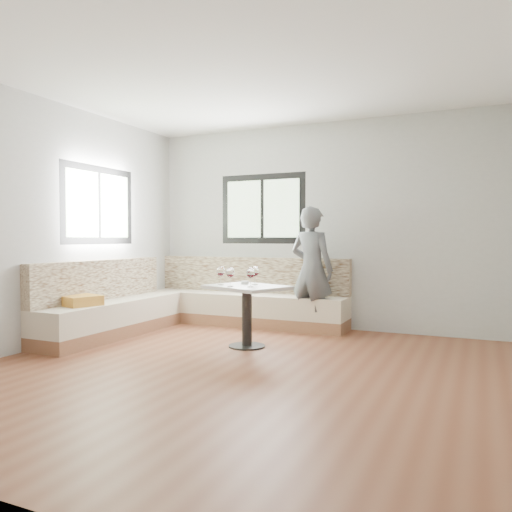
{
  "coord_description": "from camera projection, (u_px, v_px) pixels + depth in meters",
  "views": [
    {
      "loc": [
        1.99,
        -4.08,
        1.22
      ],
      "look_at": [
        -0.35,
        1.06,
        1.02
      ],
      "focal_mm": 35.0,
      "sensor_mm": 36.0,
      "label": 1
    }
  ],
  "objects": [
    {
      "name": "room",
      "position": [
        239.0,
        218.0,
        4.63
      ],
      "size": [
        5.01,
        5.01,
        2.81
      ],
      "color": "brown",
      "rests_on": "ground"
    },
    {
      "name": "wine_glass_b",
      "position": [
        230.0,
        273.0,
        5.47
      ],
      "size": [
        0.1,
        0.1,
        0.21
      ],
      "color": "white",
      "rests_on": "table"
    },
    {
      "name": "olive_ramekin",
      "position": [
        245.0,
        283.0,
        5.76
      ],
      "size": [
        0.09,
        0.09,
        0.04
      ],
      "color": "white",
      "rests_on": "table"
    },
    {
      "name": "wine_glass_d",
      "position": [
        255.0,
        272.0,
        5.67
      ],
      "size": [
        0.1,
        0.1,
        0.21
      ],
      "color": "white",
      "rests_on": "table"
    },
    {
      "name": "wine_glass_a",
      "position": [
        221.0,
        272.0,
        5.67
      ],
      "size": [
        0.1,
        0.1,
        0.21
      ],
      "color": "white",
      "rests_on": "table"
    },
    {
      "name": "person",
      "position": [
        312.0,
        270.0,
        6.49
      ],
      "size": [
        0.67,
        0.51,
        1.64
      ],
      "primitive_type": "imported",
      "rotation": [
        0.0,
        0.0,
        2.93
      ],
      "color": "#525558",
      "rests_on": "ground"
    },
    {
      "name": "banquette",
      "position": [
        190.0,
        305.0,
        6.7
      ],
      "size": [
        2.9,
        2.8,
        0.95
      ],
      "color": "#875C42",
      "rests_on": "ground"
    },
    {
      "name": "table",
      "position": [
        247.0,
        301.0,
        5.61
      ],
      "size": [
        1.02,
        0.91,
        0.69
      ],
      "rotation": [
        0.0,
        0.0,
        -0.36
      ],
      "color": "black",
      "rests_on": "ground"
    },
    {
      "name": "wine_glass_c",
      "position": [
        251.0,
        273.0,
        5.41
      ],
      "size": [
        0.1,
        0.1,
        0.21
      ],
      "color": "white",
      "rests_on": "table"
    }
  ]
}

